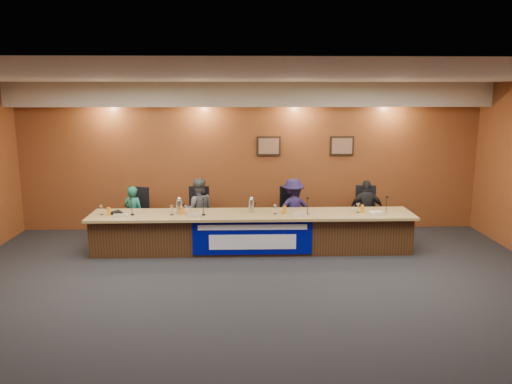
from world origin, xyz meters
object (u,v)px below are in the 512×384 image
(panelist_b, at_px, (198,210))
(panelist_a, at_px, (134,214))
(dais_body, at_px, (252,233))
(office_chair_d, at_px, (365,215))
(panelist_c, at_px, (293,209))
(carafe_left, at_px, (179,207))
(speakerphone, at_px, (117,213))
(banner, at_px, (253,238))
(office_chair_b, at_px, (199,217))
(office_chair_c, at_px, (292,216))
(panelist_d, at_px, (366,210))
(carafe_mid, at_px, (251,206))
(office_chair_a, at_px, (135,217))

(panelist_b, bearing_deg, panelist_a, -6.82)
(dais_body, distance_m, office_chair_d, 2.51)
(panelist_c, xyz_separation_m, carafe_left, (-2.22, -0.74, 0.24))
(speakerphone, bearing_deg, banner, -8.61)
(panelist_c, relative_size, office_chair_b, 2.67)
(office_chair_c, relative_size, carafe_left, 1.83)
(office_chair_c, bearing_deg, dais_body, -149.29)
(panelist_c, bearing_deg, panelist_d, 166.41)
(dais_body, relative_size, office_chair_c, 12.50)
(office_chair_b, distance_m, office_chair_c, 1.94)
(carafe_left, relative_size, carafe_mid, 1.04)
(panelist_c, height_order, office_chair_d, panelist_c)
(carafe_mid, xyz_separation_m, speakerphone, (-2.54, -0.04, -0.10))
(panelist_b, bearing_deg, dais_body, 140.37)
(office_chair_a, xyz_separation_m, speakerphone, (-0.16, -0.82, 0.30))
(panelist_d, xyz_separation_m, office_chair_b, (-3.45, 0.10, -0.14))
(panelist_a, distance_m, carafe_mid, 2.49)
(panelist_b, distance_m, office_chair_d, 3.46)
(carafe_left, bearing_deg, panelist_d, 11.25)
(carafe_mid, distance_m, speakerphone, 2.54)
(dais_body, relative_size, panelist_b, 4.61)
(panelist_d, bearing_deg, panelist_a, 2.82)
(panelist_a, bearing_deg, office_chair_b, -158.20)
(dais_body, relative_size, panelist_a, 5.22)
(panelist_a, bearing_deg, carafe_left, 161.41)
(office_chair_a, height_order, carafe_left, carafe_left)
(office_chair_b, bearing_deg, banner, -49.61)
(banner, height_order, speakerphone, speakerphone)
(panelist_d, bearing_deg, office_chair_d, -87.18)
(panelist_a, distance_m, panelist_b, 1.31)
(office_chair_d, bearing_deg, dais_body, -148.46)
(dais_body, height_order, panelist_c, panelist_c)
(office_chair_a, height_order, office_chair_d, same)
(banner, bearing_deg, speakerphone, 171.39)
(office_chair_c, xyz_separation_m, carafe_mid, (-0.87, -0.78, 0.40))
(office_chair_d, relative_size, speakerphone, 1.50)
(office_chair_b, bearing_deg, carafe_mid, -37.52)
(panelist_d, bearing_deg, office_chair_a, 1.62)
(banner, relative_size, carafe_mid, 8.72)
(panelist_b, bearing_deg, carafe_left, 61.98)
(banner, xyz_separation_m, office_chair_a, (-2.39, 1.21, 0.10))
(panelist_c, distance_m, office_chair_a, 3.25)
(panelist_b, bearing_deg, office_chair_a, -11.18)
(panelist_a, distance_m, speakerphone, 0.77)
(office_chair_a, xyz_separation_m, carafe_mid, (2.38, -0.78, 0.40))
(banner, height_order, office_chair_c, banner)
(banner, bearing_deg, office_chair_c, 54.66)
(banner, relative_size, panelist_c, 1.72)
(banner, bearing_deg, office_chair_a, 153.15)
(office_chair_d, height_order, carafe_left, carafe_left)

